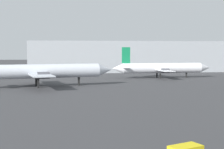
% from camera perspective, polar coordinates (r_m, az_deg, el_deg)
% --- Properties ---
extents(airplane_far_left, '(32.71, 22.02, 10.53)m').
position_cam_1_polar(airplane_far_left, '(76.10, -11.95, 0.55)').
color(airplane_far_left, silver).
rests_on(airplane_far_left, ground_plane).
extents(airplane_far_right, '(30.59, 19.68, 9.15)m').
position_cam_1_polar(airplane_far_right, '(100.21, 8.51, 1.11)').
color(airplane_far_right, white).
rests_on(airplane_far_right, ground_plane).
extents(terminal_building, '(73.69, 20.36, 11.70)m').
position_cam_1_polar(terminal_building, '(131.55, 2.38, 3.10)').
color(terminal_building, '#999EA3').
rests_on(terminal_building, ground_plane).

